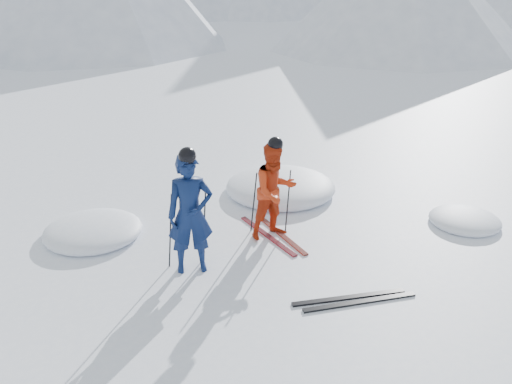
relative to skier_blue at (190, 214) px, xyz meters
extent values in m
plane|color=white|center=(2.66, -0.28, -0.95)|extent=(160.00, 160.00, 0.00)
imported|color=#0B1A45|center=(0.00, 0.00, 0.00)|extent=(0.73, 0.51, 1.91)
imported|color=red|center=(1.57, 0.72, -0.10)|extent=(0.96, 0.82, 1.71)
cylinder|color=black|center=(-0.30, 0.15, -0.32)|extent=(0.13, 0.09, 1.27)
cylinder|color=black|center=(0.25, 0.25, -0.32)|extent=(0.13, 0.07, 1.27)
cylinder|color=black|center=(1.27, 0.97, -0.38)|extent=(0.12, 0.09, 1.14)
cylinder|color=black|center=(1.87, 0.87, -0.38)|extent=(0.12, 0.08, 1.14)
cube|color=black|center=(1.45, 0.72, -0.94)|extent=(0.54, 1.66, 0.03)
cube|color=black|center=(1.69, 0.72, -0.94)|extent=(0.43, 1.68, 0.03)
cube|color=black|center=(2.02, -1.42, -0.94)|extent=(1.70, 0.20, 0.03)
cube|color=black|center=(2.12, -1.57, -0.94)|extent=(1.70, 0.14, 0.03)
ellipsoid|color=white|center=(-1.50, 1.62, -0.95)|extent=(1.72, 1.72, 0.38)
ellipsoid|color=white|center=(5.11, 0.22, -0.95)|extent=(1.29, 1.29, 0.28)
ellipsoid|color=white|center=(2.30, 2.56, -0.95)|extent=(2.29, 2.29, 0.50)
camera|label=1|loc=(-1.07, -7.35, 3.52)|focal=38.00mm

